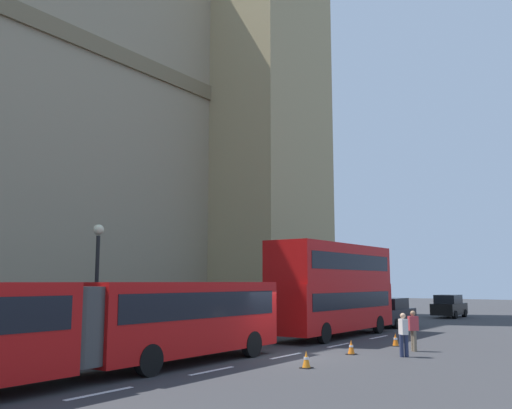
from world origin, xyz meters
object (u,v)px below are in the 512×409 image
object	(u,v)px
traffic_cone_east	(395,340)
sedan_trailing	(449,306)
traffic_cone_middle	(351,347)
pedestrian_near_cones	(403,333)
sedan_lead	(391,313)
double_decker_bus	(334,286)
street_lamp	(97,278)
articulated_bus	(68,322)
pedestrian_by_kerb	(413,329)
traffic_cone_west	(306,360)

from	to	relation	value
traffic_cone_east	sedan_trailing	bearing A→B (deg)	10.28
sedan_trailing	traffic_cone_middle	world-z (taller)	sedan_trailing
traffic_cone_east	pedestrian_near_cones	bearing A→B (deg)	-153.75
sedan_lead	pedestrian_near_cones	xyz separation A→B (m)	(-13.86, -6.00, -0.00)
double_decker_bus	street_lamp	size ratio (longest dim) A/B	1.91
sedan_trailing	pedestrian_near_cones	size ratio (longest dim) A/B	2.60
articulated_bus	pedestrian_by_kerb	xyz separation A→B (m)	(13.19, -5.63, -0.83)
traffic_cone_middle	pedestrian_by_kerb	distance (m)	3.07
traffic_cone_west	pedestrian_by_kerb	distance (m)	6.83
traffic_cone_middle	sedan_trailing	bearing A→B (deg)	8.00
traffic_cone_middle	pedestrian_near_cones	world-z (taller)	pedestrian_near_cones
traffic_cone_west	sedan_trailing	bearing A→B (deg)	7.53
sedan_lead	pedestrian_by_kerb	bearing A→B (deg)	-154.39
pedestrian_by_kerb	traffic_cone_west	bearing A→B (deg)	168.25
pedestrian_near_cones	traffic_cone_west	bearing A→B (deg)	160.20
articulated_bus	traffic_cone_west	bearing A→B (deg)	-33.04
pedestrian_near_cones	pedestrian_by_kerb	xyz separation A→B (m)	(1.97, 0.30, 0.00)
articulated_bus	traffic_cone_middle	distance (m)	11.51
articulated_bus	sedan_lead	distance (m)	25.09
double_decker_bus	sedan_trailing	xyz separation A→B (m)	(20.00, -0.24, -1.80)
traffic_cone_west	traffic_cone_east	bearing A→B (deg)	-0.20
pedestrian_near_cones	traffic_cone_middle	bearing A→B (deg)	103.64
articulated_bus	traffic_cone_middle	xyz separation A→B (m)	(10.73, -3.91, -1.46)
sedan_lead	pedestrian_by_kerb	world-z (taller)	sedan_lead
traffic_cone_middle	traffic_cone_west	bearing A→B (deg)	-175.39
sedan_lead	traffic_cone_east	xyz separation A→B (m)	(-10.49, -4.34, -0.63)
pedestrian_near_cones	sedan_lead	bearing A→B (deg)	23.42
sedan_lead	street_lamp	world-z (taller)	street_lamp
double_decker_bus	traffic_cone_east	bearing A→B (deg)	-117.79
articulated_bus	pedestrian_near_cones	world-z (taller)	articulated_bus
articulated_bus	pedestrian_by_kerb	bearing A→B (deg)	-23.13
traffic_cone_middle	street_lamp	xyz separation A→B (m)	(-6.08, 8.42, 2.77)
articulated_bus	pedestrian_by_kerb	distance (m)	14.37
double_decker_bus	traffic_cone_east	xyz separation A→B (m)	(-2.26, -4.28, -2.43)
pedestrian_near_cones	articulated_bus	bearing A→B (deg)	152.12
traffic_cone_east	pedestrian_near_cones	distance (m)	3.81
articulated_bus	street_lamp	bearing A→B (deg)	44.12
sedan_lead	traffic_cone_middle	size ratio (longest dim) A/B	7.59
articulated_bus	street_lamp	world-z (taller)	street_lamp
traffic_cone_east	articulated_bus	bearing A→B (deg)	163.67
sedan_trailing	street_lamp	distance (m)	32.62
double_decker_bus	pedestrian_by_kerb	distance (m)	6.95
double_decker_bus	traffic_cone_east	size ratio (longest dim) A/B	17.39
traffic_cone_middle	traffic_cone_east	world-z (taller)	same
pedestrian_by_kerb	traffic_cone_middle	bearing A→B (deg)	144.99
pedestrian_near_cones	pedestrian_by_kerb	bearing A→B (deg)	8.78
articulated_bus	sedan_lead	world-z (taller)	articulated_bus
traffic_cone_east	street_lamp	bearing A→B (deg)	138.55
double_decker_bus	sedan_lead	size ratio (longest dim) A/B	2.29
sedan_trailing	street_lamp	xyz separation A→B (m)	(-32.20, 4.75, 2.14)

